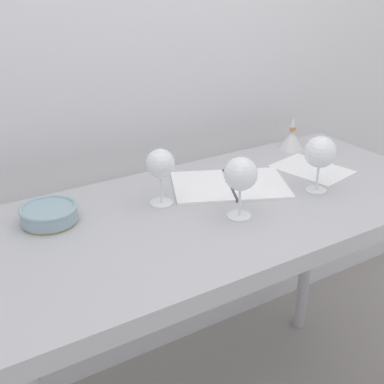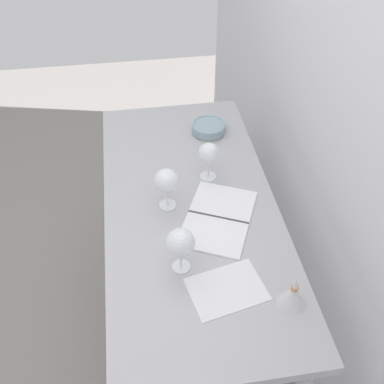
# 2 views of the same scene
# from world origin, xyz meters

# --- Properties ---
(ground_plane) EXTENTS (6.00, 6.00, 0.00)m
(ground_plane) POSITION_xyz_m (0.00, 0.00, 0.00)
(ground_plane) COLOR gray
(back_wall) EXTENTS (3.80, 0.04, 2.60)m
(back_wall) POSITION_xyz_m (0.00, 0.49, 1.30)
(back_wall) COLOR silver
(back_wall) RESTS_ON ground_plane
(steel_counter) EXTENTS (1.40, 0.65, 0.90)m
(steel_counter) POSITION_xyz_m (0.00, -0.01, 0.79)
(steel_counter) COLOR #AFAFB4
(steel_counter) RESTS_ON ground_plane
(wine_glass_near_right) EXTENTS (0.09, 0.09, 0.17)m
(wine_glass_near_right) POSITION_xyz_m (0.29, -0.08, 1.02)
(wine_glass_near_right) COLOR white
(wine_glass_near_right) RESTS_ON steel_counter
(wine_glass_near_center) EXTENTS (0.09, 0.09, 0.17)m
(wine_glass_near_center) POSITION_xyz_m (-0.01, -0.09, 1.02)
(wine_glass_near_center) COLOR white
(wine_glass_near_center) RESTS_ON steel_counter
(wine_glass_far_left) EXTENTS (0.08, 0.08, 0.16)m
(wine_glass_far_left) POSITION_xyz_m (-0.15, 0.09, 1.02)
(wine_glass_far_left) COLOR white
(wine_glass_far_left) RESTS_ON steel_counter
(open_notebook) EXTENTS (0.41, 0.35, 0.01)m
(open_notebook) POSITION_xyz_m (0.09, 0.08, 0.90)
(open_notebook) COLOR white
(open_notebook) RESTS_ON steel_counter
(tasting_sheet_upper) EXTENTS (0.22, 0.27, 0.00)m
(tasting_sheet_upper) POSITION_xyz_m (0.40, 0.05, 0.90)
(tasting_sheet_upper) COLOR white
(tasting_sheet_upper) RESTS_ON steel_counter
(tasting_bowl) EXTENTS (0.15, 0.15, 0.05)m
(tasting_bowl) POSITION_xyz_m (-0.45, 0.14, 0.93)
(tasting_bowl) COLOR #DBCC66
(tasting_bowl) RESTS_ON steel_counter
(decanter_funnel) EXTENTS (0.09, 0.09, 0.12)m
(decanter_funnel) POSITION_xyz_m (0.47, 0.24, 0.94)
(decanter_funnel) COLOR silver
(decanter_funnel) RESTS_ON steel_counter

